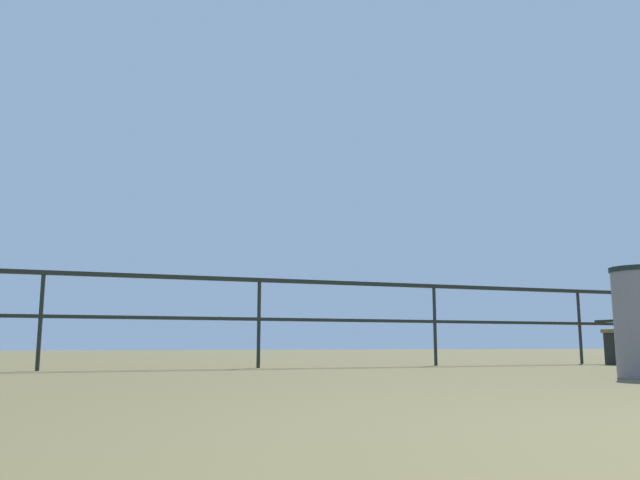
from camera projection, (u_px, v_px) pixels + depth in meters
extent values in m
cube|color=black|center=(259.00, 280.00, 7.92)|extent=(19.52, 0.05, 0.05)
cube|color=black|center=(259.00, 319.00, 7.84)|extent=(19.52, 0.04, 0.04)
cylinder|color=black|center=(40.00, 321.00, 6.99)|extent=(0.04, 0.04, 1.06)
cylinder|color=black|center=(259.00, 324.00, 7.83)|extent=(0.04, 0.04, 1.06)
cylinder|color=black|center=(435.00, 326.00, 8.67)|extent=(0.04, 0.04, 1.06)
cylinder|color=black|center=(580.00, 327.00, 9.52)|extent=(0.04, 0.04, 1.06)
cube|color=black|center=(617.00, 348.00, 8.86)|extent=(0.05, 0.44, 0.46)
cube|color=black|center=(605.00, 321.00, 9.10)|extent=(0.04, 0.34, 0.04)
cylinder|color=black|center=(637.00, 270.00, 5.54)|extent=(0.46, 0.46, 0.04)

